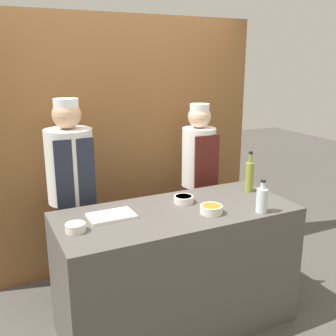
% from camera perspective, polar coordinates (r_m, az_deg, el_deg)
% --- Properties ---
extents(ground_plane, '(14.00, 14.00, 0.00)m').
position_cam_1_polar(ground_plane, '(3.32, 1.24, -21.54)').
color(ground_plane, '#4C4742').
extents(cabinet_wall, '(2.73, 0.18, 2.40)m').
position_cam_1_polar(cabinet_wall, '(3.84, -6.87, 3.32)').
color(cabinet_wall, brown).
rests_on(cabinet_wall, ground_plane).
extents(counter, '(1.75, 0.76, 0.95)m').
position_cam_1_polar(counter, '(3.06, 1.29, -14.43)').
color(counter, '#514C47').
rests_on(counter, ground_plane).
extents(sauce_bowl_yellow, '(0.15, 0.15, 0.05)m').
position_cam_1_polar(sauce_bowl_yellow, '(3.00, 2.28, -4.51)').
color(sauce_bowl_yellow, silver).
rests_on(sauce_bowl_yellow, counter).
extents(sauce_bowl_white, '(0.13, 0.13, 0.05)m').
position_cam_1_polar(sauce_bowl_white, '(2.58, -13.28, -8.34)').
color(sauce_bowl_white, silver).
rests_on(sauce_bowl_white, counter).
extents(sauce_bowl_orange, '(0.16, 0.16, 0.06)m').
position_cam_1_polar(sauce_bowl_orange, '(2.81, 6.29, -5.92)').
color(sauce_bowl_orange, silver).
rests_on(sauce_bowl_orange, counter).
extents(cutting_board, '(0.31, 0.21, 0.02)m').
position_cam_1_polar(cutting_board, '(2.76, -8.21, -6.88)').
color(cutting_board, white).
rests_on(cutting_board, counter).
extents(bottle_clear, '(0.08, 0.08, 0.24)m').
position_cam_1_polar(bottle_clear, '(2.87, 13.48, -4.48)').
color(bottle_clear, silver).
rests_on(bottle_clear, counter).
extents(bottle_oil, '(0.07, 0.07, 0.34)m').
position_cam_1_polar(bottle_oil, '(3.29, 11.74, -1.12)').
color(bottle_oil, olive).
rests_on(bottle_oil, counter).
extents(chef_left, '(0.38, 0.38, 1.71)m').
position_cam_1_polar(chef_left, '(3.32, -13.74, -3.88)').
color(chef_left, '#28282D').
rests_on(chef_left, ground_plane).
extents(chef_right, '(0.31, 0.31, 1.62)m').
position_cam_1_polar(chef_right, '(3.74, 4.40, -1.83)').
color(chef_right, '#28282D').
rests_on(chef_right, ground_plane).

